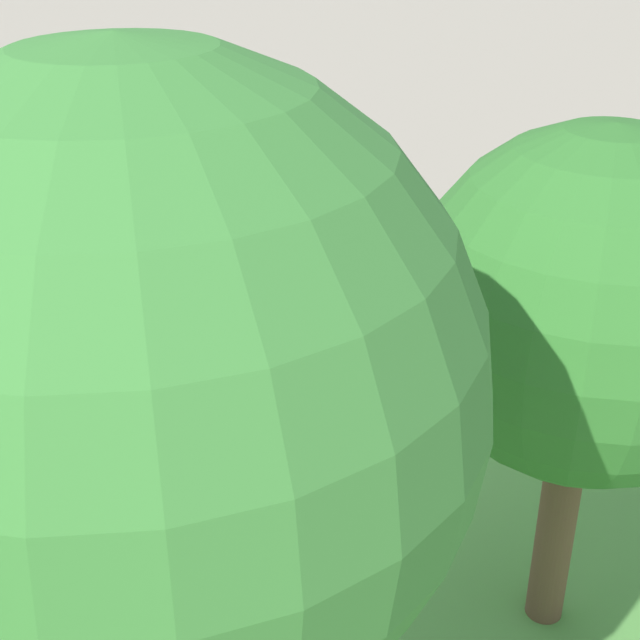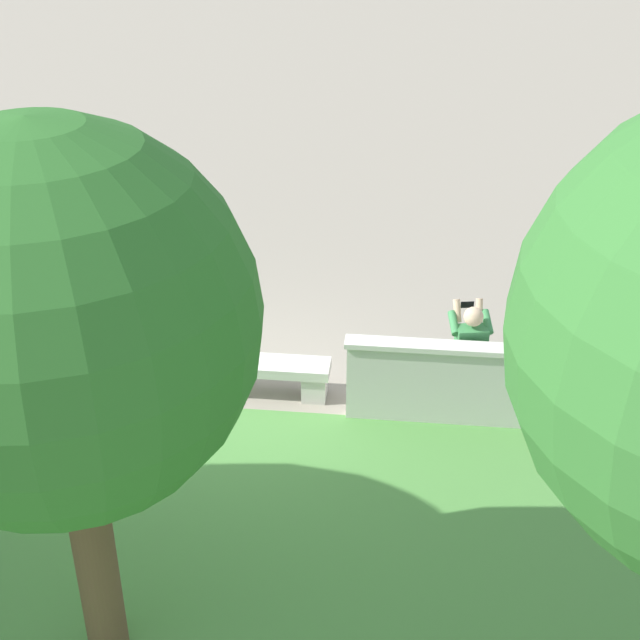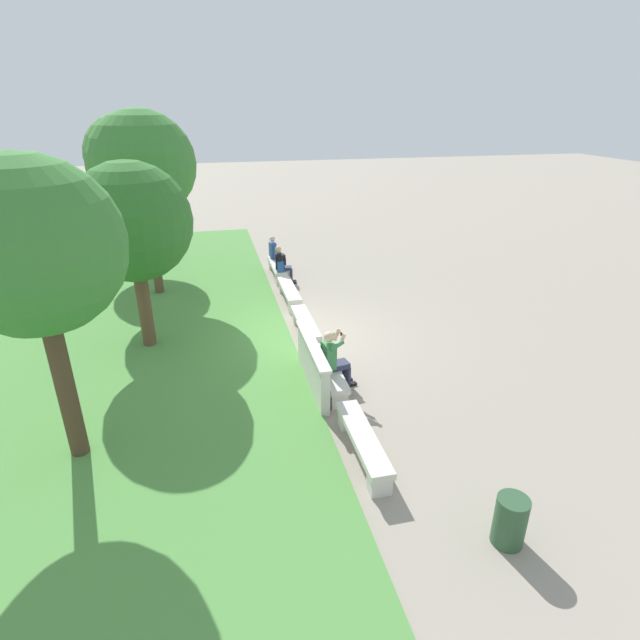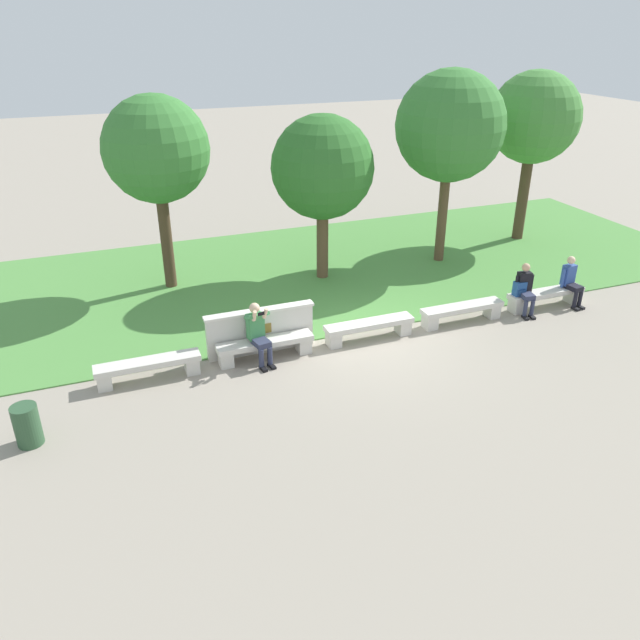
# 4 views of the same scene
# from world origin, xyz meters

# --- Properties ---
(ground_plane) EXTENTS (80.00, 80.00, 0.00)m
(ground_plane) POSITION_xyz_m (0.00, 0.00, 0.00)
(ground_plane) COLOR gray
(grass_strip) EXTENTS (23.89, 8.00, 0.03)m
(grass_strip) POSITION_xyz_m (0.00, 4.38, 0.01)
(grass_strip) COLOR #518E42
(grass_strip) RESTS_ON ground
(bench_main) EXTENTS (2.09, 0.40, 0.45)m
(bench_main) POSITION_xyz_m (-4.90, 0.00, 0.30)
(bench_main) COLOR beige
(bench_main) RESTS_ON ground
(bench_near) EXTENTS (2.09, 0.40, 0.45)m
(bench_near) POSITION_xyz_m (-2.45, 0.00, 0.30)
(bench_near) COLOR beige
(bench_near) RESTS_ON ground
(bench_mid) EXTENTS (2.09, 0.40, 0.45)m
(bench_mid) POSITION_xyz_m (-0.00, 0.00, 0.30)
(bench_mid) COLOR beige
(bench_mid) RESTS_ON ground
(bench_far) EXTENTS (2.09, 0.40, 0.45)m
(bench_far) POSITION_xyz_m (2.45, 0.00, 0.30)
(bench_far) COLOR beige
(bench_far) RESTS_ON ground
(bench_end) EXTENTS (2.09, 0.40, 0.45)m
(bench_end) POSITION_xyz_m (4.90, 0.00, 0.30)
(bench_end) COLOR beige
(bench_end) RESTS_ON ground
(backrest_wall_with_plaque) EXTENTS (2.41, 0.24, 1.01)m
(backrest_wall_with_plaque) POSITION_xyz_m (-2.45, 0.34, 0.52)
(backrest_wall_with_plaque) COLOR beige
(backrest_wall_with_plaque) RESTS_ON ground
(person_photographer) EXTENTS (0.52, 0.77, 1.32)m
(person_photographer) POSITION_xyz_m (-2.61, -0.08, 0.74)
(person_photographer) COLOR black
(person_photographer) RESTS_ON ground
(person_distant) EXTENTS (0.47, 0.71, 1.26)m
(person_distant) POSITION_xyz_m (4.16, -0.07, 0.67)
(person_distant) COLOR black
(person_distant) RESTS_ON ground
(person_companion) EXTENTS (0.48, 0.70, 1.26)m
(person_companion) POSITION_xyz_m (5.56, -0.07, 0.67)
(person_companion) COLOR black
(person_companion) RESTS_ON ground
(backpack) EXTENTS (0.28, 0.24, 0.43)m
(backpack) POSITION_xyz_m (4.06, 0.01, 0.63)
(backpack) COLOR #234C8C
(backpack) RESTS_ON bench_end
(tree_behind_wall) EXTENTS (2.72, 2.72, 4.45)m
(tree_behind_wall) POSITION_xyz_m (0.37, 3.88, 3.07)
(tree_behind_wall) COLOR brown
(tree_behind_wall) RESTS_ON ground
(tree_left_background) EXTENTS (2.76, 2.76, 5.24)m
(tree_left_background) POSITION_xyz_m (7.61, 4.72, 3.82)
(tree_left_background) COLOR #4C3826
(tree_left_background) RESTS_ON ground
(tree_right_background) EXTENTS (3.03, 3.03, 5.44)m
(tree_right_background) POSITION_xyz_m (4.12, 3.87, 3.90)
(tree_right_background) COLOR brown
(tree_right_background) RESTS_ON ground
(tree_far_back) EXTENTS (2.65, 2.65, 5.00)m
(tree_far_back) POSITION_xyz_m (-3.71, 4.73, 3.65)
(tree_far_back) COLOR #4C3826
(tree_far_back) RESTS_ON ground
(trash_bin) EXTENTS (0.44, 0.44, 0.75)m
(trash_bin) POSITION_xyz_m (-7.08, -1.40, 0.38)
(trash_bin) COLOR #2D5133
(trash_bin) RESTS_ON ground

